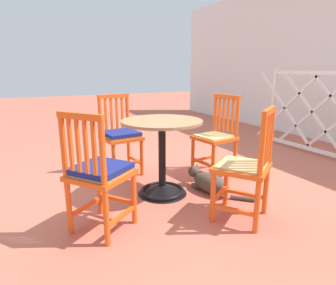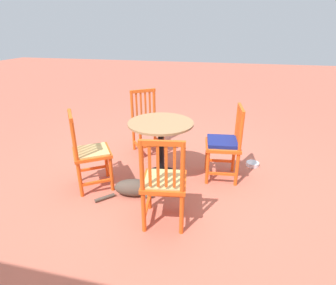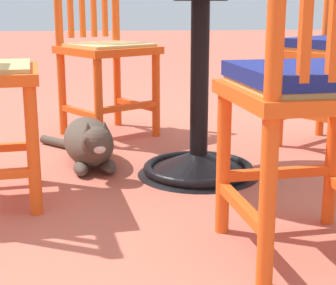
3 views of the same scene
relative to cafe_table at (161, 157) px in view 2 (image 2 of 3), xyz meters
name	(u,v)px [view 2 (image 2 of 3)]	position (x,y,z in m)	size (l,w,h in m)	color
ground_plane	(169,181)	(-0.11, 0.06, -0.28)	(24.00, 24.00, 0.00)	#BC604C
cafe_table	(161,157)	(0.00, 0.00, 0.00)	(0.76, 0.76, 0.73)	black
orange_chair_facing_out	(164,183)	(-0.23, 0.80, 0.15)	(0.45, 0.45, 0.91)	#EA5619
orange_chair_at_corner	(224,144)	(-0.74, -0.18, 0.16)	(0.44, 0.44, 0.91)	#EA5619
orange_chair_by_planter	(147,123)	(0.39, -0.69, 0.16)	(0.56, 0.56, 0.91)	#EA5619
orange_chair_near_fence	(89,153)	(0.74, 0.37, 0.15)	(0.56, 0.56, 0.91)	#EA5619
tabby_cat	(137,188)	(0.16, 0.43, -0.19)	(0.69, 0.39, 0.23)	#4C4238
pet_water_bowl	(253,164)	(-1.13, -0.58, -0.26)	(0.17, 0.17, 0.05)	silver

